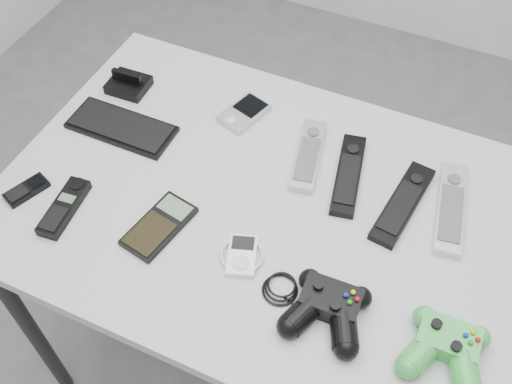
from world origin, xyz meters
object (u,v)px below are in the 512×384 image
at_px(desk, 279,227).
at_px(cordless_handset, 64,207).
at_px(calculator, 159,226).
at_px(mp3_player, 242,255).
at_px(pda_keyboard, 122,127).
at_px(remote_silver_b, 451,207).
at_px(remote_black_a, 348,174).
at_px(mobile_phone, 26,190).
at_px(remote_silver_a, 308,155).
at_px(controller_green, 446,347).
at_px(remote_black_b, 403,203).
at_px(controller_black, 328,307).
at_px(pda, 244,113).

relative_size(desk, cordless_handset, 7.97).
xyz_separation_m(calculator, mp3_player, (0.18, 0.01, 0.00)).
xyz_separation_m(pda_keyboard, remote_silver_b, (0.75, 0.08, 0.00)).
relative_size(remote_black_a, mobile_phone, 2.41).
height_order(remote_silver_a, controller_green, controller_green).
distance_m(remote_silver_a, remote_black_b, 0.23).
xyz_separation_m(mp3_player, controller_black, (0.19, -0.04, 0.02)).
height_order(pda, remote_silver_b, remote_silver_b).
distance_m(pda_keyboard, controller_green, 0.85).
bearing_deg(remote_silver_a, mobile_phone, -158.24).
xyz_separation_m(remote_black_a, cordless_handset, (-0.51, -0.33, 0.00)).
bearing_deg(controller_green, remote_silver_a, 138.59).
xyz_separation_m(remote_silver_a, remote_black_b, (0.23, -0.04, -0.00)).
bearing_deg(remote_black_b, mobile_phone, -150.86).
bearing_deg(calculator, remote_black_b, 41.27).
distance_m(pda, remote_black_a, 0.30).
bearing_deg(mobile_phone, controller_green, 22.54).
distance_m(remote_black_a, controller_green, 0.42).
distance_m(pda, remote_silver_a, 0.20).
xyz_separation_m(remote_silver_b, controller_green, (0.06, -0.31, 0.01)).
height_order(desk, controller_black, controller_black).
distance_m(remote_silver_a, controller_black, 0.38).
height_order(remote_black_b, cordless_handset, cordless_handset).
height_order(pda, mobile_phone, pda).
bearing_deg(pda, mp3_player, -48.24).
xyz_separation_m(pda, remote_black_b, (0.42, -0.11, 0.00)).
relative_size(mobile_phone, controller_green, 0.59).
bearing_deg(remote_black_a, cordless_handset, -158.18).
xyz_separation_m(remote_black_b, mp3_player, (-0.25, -0.25, -0.00)).
relative_size(pda_keyboard, pda, 2.15).
xyz_separation_m(remote_silver_b, cordless_handset, (-0.73, -0.33, -0.00)).
xyz_separation_m(desk, calculator, (-0.20, -0.15, 0.08)).
xyz_separation_m(mobile_phone, mp3_player, (0.49, 0.04, 0.00)).
bearing_deg(controller_green, mobile_phone, 179.86).
height_order(pda_keyboard, controller_black, controller_black).
relative_size(remote_silver_a, controller_black, 0.80).
height_order(remote_silver_b, mobile_phone, remote_silver_b).
height_order(cordless_handset, controller_black, controller_black).
xyz_separation_m(remote_black_b, cordless_handset, (-0.64, -0.30, 0.00)).
bearing_deg(remote_silver_b, cordless_handset, -164.73).
distance_m(remote_black_b, calculator, 0.51).
xyz_separation_m(desk, remote_silver_a, (0.00, 0.16, 0.08)).
bearing_deg(pda, remote_silver_b, 8.50).
distance_m(remote_black_b, remote_silver_b, 0.10).
bearing_deg(calculator, remote_silver_a, 66.27).
bearing_deg(controller_black, remote_silver_b, 63.02).
bearing_deg(cordless_handset, controller_green, -4.72).
bearing_deg(remote_black_b, desk, -146.93).
xyz_separation_m(calculator, controller_green, (0.59, -0.02, 0.02)).
relative_size(pda_keyboard, calculator, 1.58).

